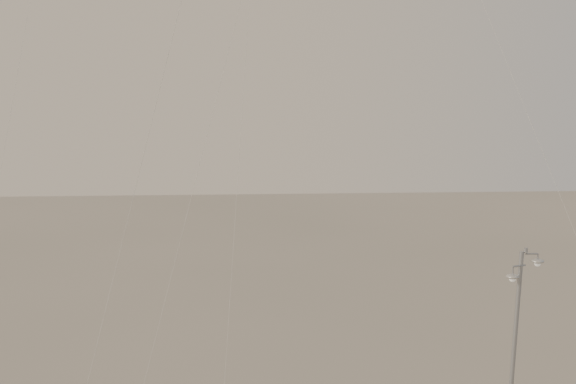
{
  "coord_description": "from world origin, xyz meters",
  "views": [
    {
      "loc": [
        -0.78,
        -25.32,
        15.35
      ],
      "look_at": [
        1.32,
        5.0,
        11.0
      ],
      "focal_mm": 50.0,
      "sensor_mm": 36.0,
      "label": 1
    }
  ],
  "objects": [
    {
      "name": "street_lamp",
      "position": [
        10.46,
        4.82,
        4.64
      ],
      "size": [
        1.59,
        0.74,
        8.7
      ],
      "color": "#999CA2",
      "rests_on": "ground"
    },
    {
      "name": "kite_3",
      "position": [
        -2.82,
        0.85,
        15.88
      ],
      "size": [
        5.3,
        6.16,
        20.75
      ],
      "rotation": [
        0.0,
        0.0,
        -0.47
      ],
      "color": "maroon",
      "rests_on": "ground"
    }
  ]
}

